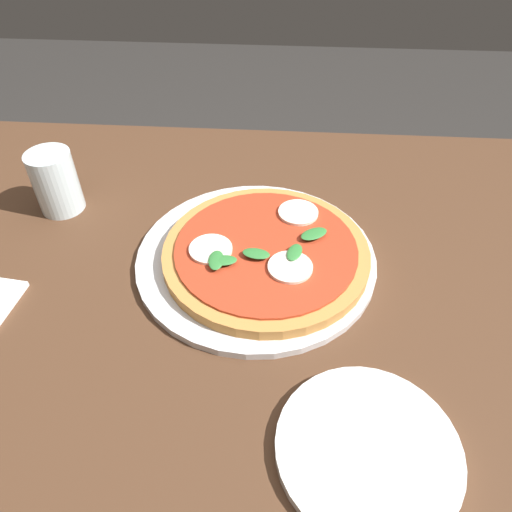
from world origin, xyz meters
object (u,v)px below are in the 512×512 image
(dining_table, at_px, (215,313))
(plate_white, at_px, (368,449))
(serving_tray, at_px, (256,258))
(glass_cup, at_px, (56,182))
(pizza, at_px, (266,252))

(dining_table, bearing_deg, plate_white, 128.06)
(serving_tray, relative_size, plate_white, 1.81)
(dining_table, xyz_separation_m, glass_cup, (0.28, -0.14, 0.15))
(serving_tray, bearing_deg, plate_white, 115.87)
(pizza, xyz_separation_m, glass_cup, (0.36, -0.12, 0.03))
(glass_cup, bearing_deg, dining_table, 153.60)
(dining_table, height_order, serving_tray, serving_tray)
(pizza, bearing_deg, dining_table, 15.55)
(serving_tray, bearing_deg, glass_cup, -17.85)
(glass_cup, bearing_deg, serving_tray, 162.15)
(serving_tray, xyz_separation_m, glass_cup, (0.35, -0.11, 0.05))
(dining_table, relative_size, glass_cup, 13.86)
(serving_tray, bearing_deg, pizza, 162.72)
(serving_tray, height_order, pizza, pizza)
(dining_table, xyz_separation_m, serving_tray, (-0.07, -0.03, 0.10))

